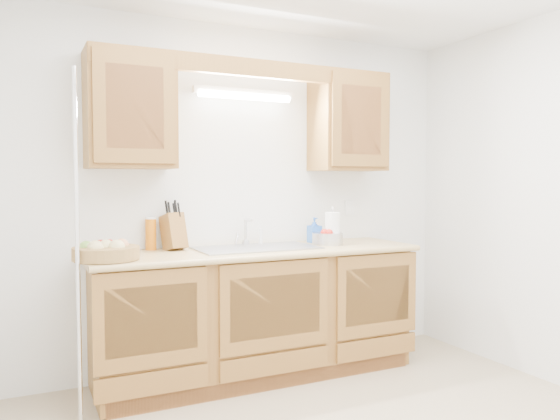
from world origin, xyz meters
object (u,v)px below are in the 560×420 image
paper_towel (333,229)px  apple_bowl (328,238)px  knife_block (173,231)px  fruit_basket (106,251)px

paper_towel → apple_bowl: bearing=-178.9°
knife_block → apple_bowl: bearing=-24.2°
apple_bowl → knife_block: bearing=170.3°
fruit_basket → apple_bowl: bearing=4.5°
knife_block → apple_bowl: 1.13m
paper_towel → fruit_basket: bearing=-175.6°
knife_block → paper_towel: (1.15, -0.19, -0.01)m
paper_towel → apple_bowl: (-0.04, -0.00, -0.07)m
fruit_basket → paper_towel: bearing=4.4°
knife_block → paper_towel: bearing=-23.8°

